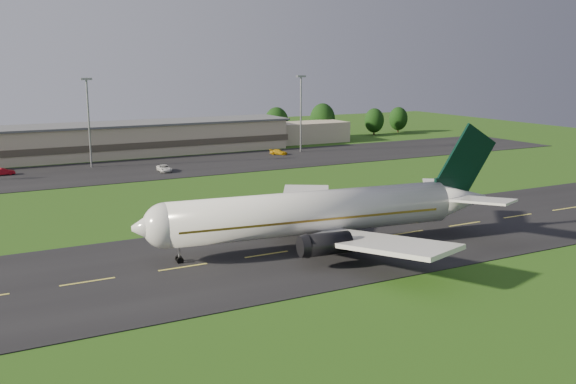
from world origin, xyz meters
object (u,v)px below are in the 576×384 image
airliner (318,213)px  service_vehicle_c (164,168)px  light_mast_centre (88,112)px  service_vehicle_d (279,152)px  terminal (84,142)px  service_vehicle_b (4,172)px  light_mast_east (301,104)px

airliner → service_vehicle_c: airliner is taller
light_mast_centre → service_vehicle_d: 48.75m
terminal → light_mast_centre: light_mast_centre is taller
terminal → service_vehicle_b: bearing=-137.7°
airliner → light_mast_centre: light_mast_centre is taller
light_mast_east → light_mast_centre: bearing=180.0°
light_mast_centre → service_vehicle_c: light_mast_centre is taller
airliner → light_mast_east: bearing=69.5°
airliner → service_vehicle_b: (-32.23, 77.94, -3.82)m
light_mast_east → service_vehicle_d: size_ratio=4.37×
service_vehicle_c → airliner: bearing=-87.3°
service_vehicle_b → service_vehicle_c: 33.84m
airliner → terminal: size_ratio=0.35×
airliner → terminal: bearing=104.0°
light_mast_centre → service_vehicle_b: 22.32m
light_mast_east → service_vehicle_c: 45.82m
light_mast_east → service_vehicle_c: light_mast_east is taller
light_mast_east → service_vehicle_c: bearing=-161.7°
service_vehicle_b → service_vehicle_d: (65.97, -0.09, -0.06)m
service_vehicle_b → service_vehicle_d: 65.97m
airliner → light_mast_centre: 81.63m
light_mast_centre → service_vehicle_d: (47.21, -2.26, -11.96)m
service_vehicle_c → service_vehicle_d: bearing=21.1°
service_vehicle_c → service_vehicle_d: 36.15m
light_mast_centre → service_vehicle_c: size_ratio=3.81×
airliner → light_mast_centre: bearing=106.4°
airliner → service_vehicle_d: bearing=73.4°
airliner → terminal: 97.04m
light_mast_east → service_vehicle_c: size_ratio=3.81×
terminal → service_vehicle_b: size_ratio=32.39×
service_vehicle_d → light_mast_east: bearing=-27.8°
airliner → terminal: airliner is taller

